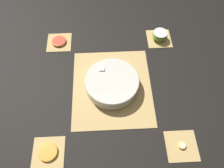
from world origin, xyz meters
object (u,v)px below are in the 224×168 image
orange_slice_whole (48,152)px  grapefruit_slice (59,41)px  apple_half (160,35)px  banana_coin_single (182,145)px  fruit_salad_bowl (112,83)px

orange_slice_whole → grapefruit_slice: bearing=0.0°
apple_half → banana_coin_single: apple_half is taller
fruit_salad_bowl → orange_slice_whole: fruit_salad_bowl is taller
fruit_salad_bowl → orange_slice_whole: (-0.31, 0.29, -0.03)m
orange_slice_whole → fruit_salad_bowl: bearing=-43.0°
fruit_salad_bowl → apple_half: bearing=-42.7°
grapefruit_slice → fruit_salad_bowl: bearing=-137.2°
orange_slice_whole → banana_coin_single: size_ratio=2.42×
orange_slice_whole → banana_coin_single: 0.58m
orange_slice_whole → grapefruit_slice: grapefruit_slice is taller
fruit_salad_bowl → apple_half: size_ratio=3.14×
fruit_salad_bowl → grapefruit_slice: 0.43m
banana_coin_single → grapefruit_slice: grapefruit_slice is taller
fruit_salad_bowl → grapefruit_slice: (0.31, 0.29, -0.03)m
apple_half → orange_slice_whole: size_ratio=1.01×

